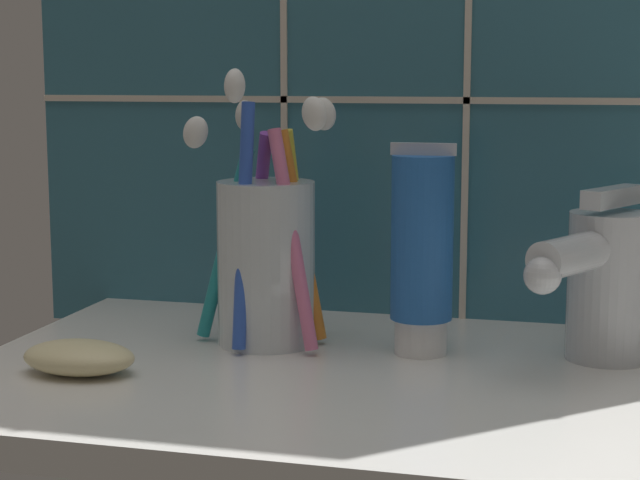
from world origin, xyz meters
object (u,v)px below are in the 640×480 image
Objects in this scene: toothbrush_cup at (267,252)px; soap_bar at (79,357)px; toothpaste_tube at (420,251)px; sink_faucet at (603,279)px.

soap_bar is (-8.97, -10.30, -5.29)cm from toothbrush_cup.
toothpaste_tube is 22.83cm from soap_bar.
sink_faucet is 33.41cm from soap_bar.
soap_bar is at bearing -152.31° from toothpaste_tube.
toothpaste_tube is at bearing 27.69° from soap_bar.
soap_bar is at bearing -131.05° from toothbrush_cup.
toothbrush_cup is 10.59cm from toothpaste_tube.
sink_faucet is at bearing 2.22° from toothbrush_cup.
toothbrush_cup is at bearing -60.42° from sink_faucet.
toothpaste_tube is at bearing -0.24° from toothbrush_cup.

